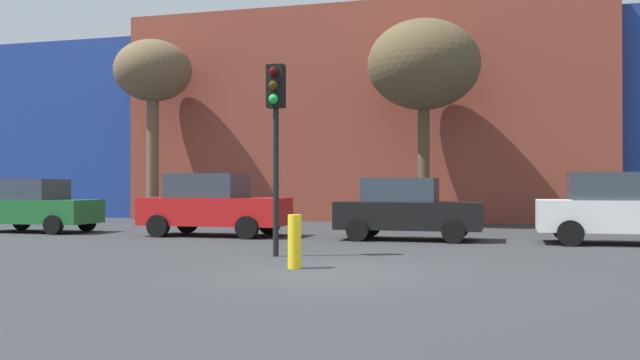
{
  "coord_description": "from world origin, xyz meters",
  "views": [
    {
      "loc": [
        2.86,
        -11.27,
        1.46
      ],
      "look_at": [
        -2.44,
        8.01,
        1.64
      ],
      "focal_mm": 38.52,
      "sensor_mm": 36.0,
      "label": 1
    }
  ],
  "objects_px": {
    "parked_car_1": "(213,205)",
    "traffic_light_island": "(275,115)",
    "bollard_yellow_0": "(295,242)",
    "parked_car_0": "(35,206)",
    "bare_tree_0": "(424,66)",
    "bare_tree_1": "(153,75)",
    "parked_car_3": "(621,209)",
    "parked_car_2": "(407,209)"
  },
  "relations": [
    {
      "from": "traffic_light_island",
      "to": "bollard_yellow_0",
      "type": "distance_m",
      "value": 3.25
    },
    {
      "from": "parked_car_3",
      "to": "bare_tree_0",
      "type": "height_order",
      "value": "bare_tree_0"
    },
    {
      "from": "parked_car_0",
      "to": "bollard_yellow_0",
      "type": "xyz_separation_m",
      "value": [
        10.8,
        -6.94,
        -0.36
      ]
    },
    {
      "from": "parked_car_0",
      "to": "bollard_yellow_0",
      "type": "distance_m",
      "value": 12.84
    },
    {
      "from": "parked_car_0",
      "to": "parked_car_2",
      "type": "height_order",
      "value": "parked_car_2"
    },
    {
      "from": "parked_car_0",
      "to": "bare_tree_0",
      "type": "bearing_deg",
      "value": 28.66
    },
    {
      "from": "bare_tree_0",
      "to": "parked_car_2",
      "type": "bearing_deg",
      "value": -87.42
    },
    {
      "from": "parked_car_3",
      "to": "parked_car_1",
      "type": "bearing_deg",
      "value": 180.0
    },
    {
      "from": "traffic_light_island",
      "to": "parked_car_3",
      "type": "bearing_deg",
      "value": 125.92
    },
    {
      "from": "bollard_yellow_0",
      "to": "traffic_light_island",
      "type": "bearing_deg",
      "value": 118.25
    },
    {
      "from": "parked_car_2",
      "to": "traffic_light_island",
      "type": "height_order",
      "value": "traffic_light_island"
    },
    {
      "from": "parked_car_3",
      "to": "bare_tree_0",
      "type": "bearing_deg",
      "value": 131.95
    },
    {
      "from": "parked_car_2",
      "to": "parked_car_3",
      "type": "relative_size",
      "value": 0.93
    },
    {
      "from": "bollard_yellow_0",
      "to": "bare_tree_1",
      "type": "bearing_deg",
      "value": 127.23
    },
    {
      "from": "bare_tree_0",
      "to": "traffic_light_island",
      "type": "bearing_deg",
      "value": -98.64
    },
    {
      "from": "parked_car_2",
      "to": "traffic_light_island",
      "type": "xyz_separation_m",
      "value": [
        -2.01,
        -5.06,
        2.1
      ]
    },
    {
      "from": "parked_car_0",
      "to": "bollard_yellow_0",
      "type": "height_order",
      "value": "parked_car_0"
    },
    {
      "from": "parked_car_2",
      "to": "bare_tree_0",
      "type": "height_order",
      "value": "bare_tree_0"
    },
    {
      "from": "parked_car_0",
      "to": "parked_car_2",
      "type": "relative_size",
      "value": 1.0
    },
    {
      "from": "parked_car_2",
      "to": "bare_tree_1",
      "type": "distance_m",
      "value": 14.33
    },
    {
      "from": "parked_car_3",
      "to": "bollard_yellow_0",
      "type": "xyz_separation_m",
      "value": [
        -6.37,
        -6.94,
        -0.42
      ]
    },
    {
      "from": "parked_car_3",
      "to": "traffic_light_island",
      "type": "bearing_deg",
      "value": -145.57
    },
    {
      "from": "bare_tree_0",
      "to": "bollard_yellow_0",
      "type": "bearing_deg",
      "value": -93.1
    },
    {
      "from": "bare_tree_1",
      "to": "bollard_yellow_0",
      "type": "relative_size",
      "value": 7.86
    },
    {
      "from": "parked_car_1",
      "to": "bare_tree_0",
      "type": "xyz_separation_m",
      "value": [
        5.4,
        6.29,
        4.89
      ]
    },
    {
      "from": "parked_car_0",
      "to": "traffic_light_island",
      "type": "height_order",
      "value": "traffic_light_island"
    },
    {
      "from": "bollard_yellow_0",
      "to": "parked_car_2",
      "type": "bearing_deg",
      "value": 81.79
    },
    {
      "from": "bollard_yellow_0",
      "to": "bare_tree_0",
      "type": "bearing_deg",
      "value": 86.9
    },
    {
      "from": "parked_car_1",
      "to": "bollard_yellow_0",
      "type": "height_order",
      "value": "parked_car_1"
    },
    {
      "from": "parked_car_3",
      "to": "traffic_light_island",
      "type": "relative_size",
      "value": 1.04
    },
    {
      "from": "parked_car_1",
      "to": "parked_car_3",
      "type": "bearing_deg",
      "value": -0.0
    },
    {
      "from": "parked_car_1",
      "to": "bare_tree_0",
      "type": "relative_size",
      "value": 0.56
    },
    {
      "from": "parked_car_2",
      "to": "bare_tree_0",
      "type": "relative_size",
      "value": 0.52
    },
    {
      "from": "parked_car_0",
      "to": "bare_tree_1",
      "type": "xyz_separation_m",
      "value": [
        0.34,
        6.83,
        5.22
      ]
    },
    {
      "from": "parked_car_1",
      "to": "traffic_light_island",
      "type": "relative_size",
      "value": 1.06
    },
    {
      "from": "parked_car_1",
      "to": "parked_car_3",
      "type": "distance_m",
      "value": 11.06
    },
    {
      "from": "parked_car_3",
      "to": "parked_car_0",
      "type": "bearing_deg",
      "value": 180.0
    },
    {
      "from": "bare_tree_1",
      "to": "parked_car_1",
      "type": "bearing_deg",
      "value": -49.79
    },
    {
      "from": "parked_car_0",
      "to": "bare_tree_1",
      "type": "bearing_deg",
      "value": 87.18
    },
    {
      "from": "bare_tree_0",
      "to": "bollard_yellow_0",
      "type": "xyz_separation_m",
      "value": [
        -0.72,
        -13.23,
        -5.32
      ]
    },
    {
      "from": "parked_car_0",
      "to": "traffic_light_island",
      "type": "distance_m",
      "value": 11.22
    },
    {
      "from": "traffic_light_island",
      "to": "bare_tree_1",
      "type": "height_order",
      "value": "bare_tree_1"
    }
  ]
}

